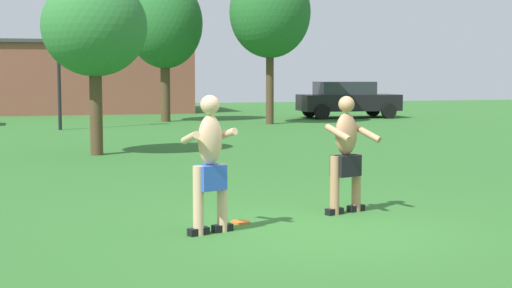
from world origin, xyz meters
TOP-DOWN VIEW (x-y plane):
  - ground_plane at (0.00, 0.00)m, footprint 80.00×80.00m
  - player_near at (0.71, 0.94)m, footprint 0.78×0.72m
  - player_in_blue at (-1.38, 0.10)m, footprint 0.65×0.74m
  - frisbee at (-0.88, 0.63)m, footprint 0.24×0.24m
  - car_black_mid_lot at (9.11, 22.02)m, footprint 4.35×2.13m
  - lamp_post at (-3.06, 17.97)m, footprint 0.60×0.24m
  - outbuilding_behind_lot at (-1.32, 30.43)m, footprint 9.59×6.92m
  - tree_left_field at (1.08, 21.50)m, footprint 3.03×3.03m
  - tree_right_field at (4.74, 19.00)m, footprint 3.08×3.08m
  - tree_behind_players at (-2.26, 9.49)m, footprint 2.47×2.47m

SIDE VIEW (x-z plane):
  - ground_plane at x=0.00m, z-range 0.00..0.00m
  - frisbee at x=-0.88m, z-range 0.00..0.03m
  - car_black_mid_lot at x=9.11m, z-range 0.03..1.61m
  - player_near at x=0.71m, z-range 0.04..1.68m
  - player_in_blue at x=-1.38m, z-range 0.04..1.73m
  - outbuilding_behind_lot at x=-1.32m, z-range 0.01..3.51m
  - tree_behind_players at x=-2.26m, z-range 0.91..5.12m
  - lamp_post at x=-3.06m, z-range 0.63..5.95m
  - tree_left_field at x=1.08m, z-range 1.04..6.76m
  - tree_right_field at x=4.74m, z-range 1.24..7.21m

